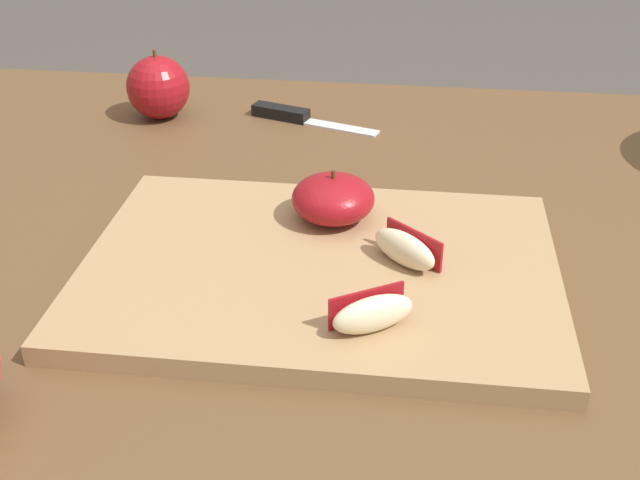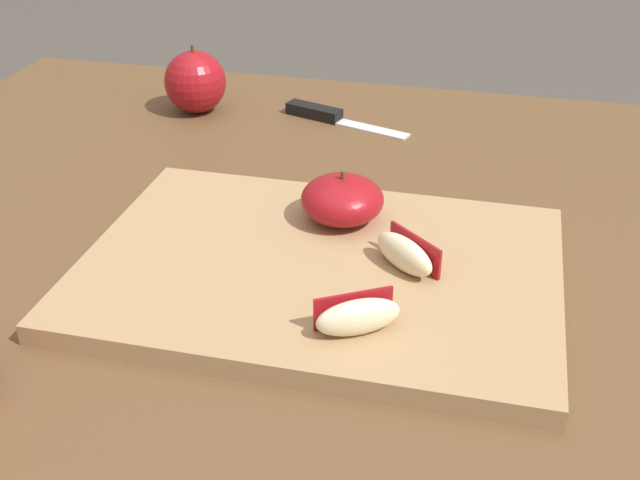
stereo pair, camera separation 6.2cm
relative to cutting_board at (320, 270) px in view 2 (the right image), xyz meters
name	(u,v)px [view 2 (the right image)]	position (x,y,z in m)	size (l,w,h in m)	color
dining_table	(383,361)	(0.05, 0.05, -0.12)	(1.16, 0.87, 0.77)	brown
cutting_board	(320,270)	(0.00, 0.00, 0.00)	(0.38, 0.28, 0.02)	#A37F56
apple_half_skin_up	(342,199)	(0.00, 0.07, 0.03)	(0.07, 0.07, 0.05)	maroon
apple_wedge_front	(405,254)	(0.07, 0.01, 0.02)	(0.06, 0.06, 0.03)	beige
apple_wedge_back	(358,316)	(0.05, -0.09, 0.02)	(0.06, 0.05, 0.03)	beige
paring_knife	(324,115)	(-0.08, 0.34, 0.00)	(0.16, 0.07, 0.01)	silver
whole_apple_red_delicious	(195,82)	(-0.24, 0.33, 0.03)	(0.07, 0.07, 0.08)	maroon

